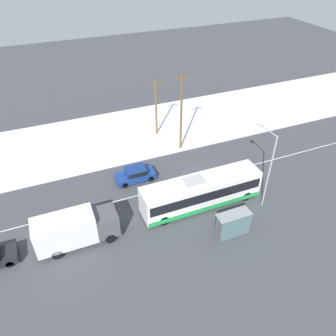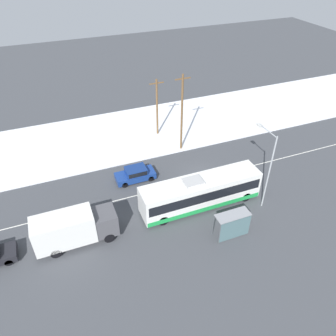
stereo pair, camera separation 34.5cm
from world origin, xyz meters
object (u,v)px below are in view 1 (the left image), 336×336
(pedestrian_at_stop, at_px, (229,217))
(utility_pole_snowlot, at_px, (156,107))
(box_truck, at_px, (75,229))
(sedan_car, at_px, (135,174))
(streetlamp, at_px, (267,160))
(utility_pole_roadside, at_px, (181,113))
(bus_shelter, at_px, (235,222))
(city_bus, at_px, (201,192))

(pedestrian_at_stop, xyz_separation_m, utility_pole_snowlot, (-0.21, 17.69, 2.84))
(box_truck, xyz_separation_m, utility_pole_snowlot, (12.77, 14.48, 2.20))
(sedan_car, bearing_deg, streetlamp, 142.38)
(streetlamp, distance_m, utility_pole_snowlot, 16.71)
(pedestrian_at_stop, distance_m, utility_pole_roadside, 13.91)
(utility_pole_roadside, height_order, utility_pole_snowlot, utility_pole_roadside)
(sedan_car, xyz_separation_m, utility_pole_roadside, (6.91, 3.75, 4.08))
(pedestrian_at_stop, distance_m, bus_shelter, 1.37)
(utility_pole_roadside, distance_m, utility_pole_snowlot, 4.70)
(box_truck, bearing_deg, utility_pole_roadside, 35.46)
(city_bus, relative_size, box_truck, 1.71)
(city_bus, bearing_deg, streetlamp, -17.97)
(streetlamp, height_order, utility_pole_roadside, utility_pole_roadside)
(box_truck, distance_m, utility_pole_roadside, 17.72)
(bus_shelter, bearing_deg, utility_pole_roadside, 84.31)
(bus_shelter, distance_m, utility_pole_roadside, 14.95)
(sedan_car, xyz_separation_m, pedestrian_at_stop, (5.69, -9.56, 0.27))
(city_bus, height_order, streetlamp, streetlamp)
(utility_pole_snowlot, bearing_deg, sedan_car, -124.02)
(streetlamp, bearing_deg, bus_shelter, -148.53)
(utility_pole_snowlot, bearing_deg, pedestrian_at_stop, -89.33)
(utility_pole_snowlot, bearing_deg, utility_pole_roadside, -71.95)
(city_bus, relative_size, bus_shelter, 3.87)
(box_truck, height_order, bus_shelter, box_truck)
(box_truck, distance_m, pedestrian_at_stop, 13.39)
(city_bus, relative_size, sedan_car, 2.81)
(bus_shelter, bearing_deg, streetlamp, 31.47)
(utility_pole_roadside, bearing_deg, sedan_car, -151.47)
(city_bus, relative_size, pedestrian_at_stop, 6.63)
(utility_pole_roadside, bearing_deg, utility_pole_snowlot, 108.05)
(city_bus, xyz_separation_m, sedan_car, (-4.65, 6.07, -0.79))
(pedestrian_at_stop, relative_size, utility_pole_roadside, 0.19)
(box_truck, xyz_separation_m, sedan_car, (7.29, 6.36, -0.91))
(bus_shelter, xyz_separation_m, streetlamp, (4.75, 2.91, 3.27))
(city_bus, distance_m, sedan_car, 7.68)
(streetlamp, xyz_separation_m, utility_pole_roadside, (-3.30, 11.62, -0.05))
(bus_shelter, bearing_deg, utility_pole_snowlot, 89.93)
(box_truck, distance_m, bus_shelter, 13.49)
(sedan_car, xyz_separation_m, bus_shelter, (5.46, -10.77, 0.86))
(city_bus, height_order, pedestrian_at_stop, city_bus)
(sedan_car, distance_m, utility_pole_roadside, 8.86)
(city_bus, bearing_deg, sedan_car, 127.48)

